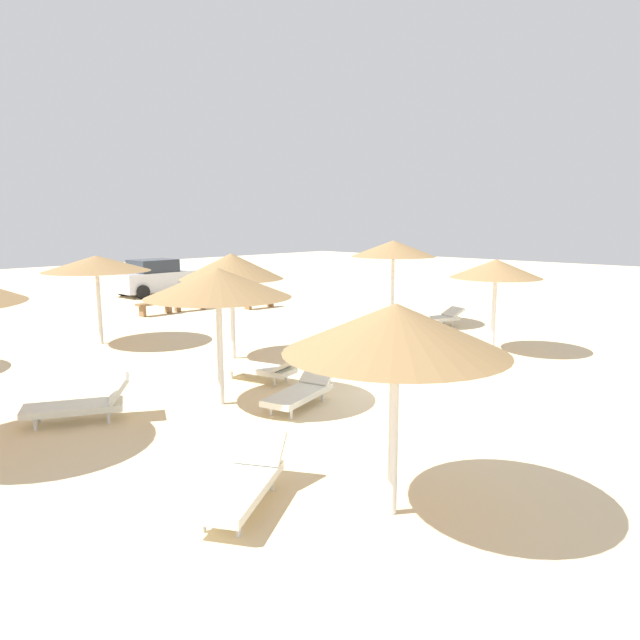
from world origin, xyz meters
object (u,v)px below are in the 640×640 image
at_px(parasol_6, 396,329).
at_px(lounger_3, 433,329).
at_px(bench_1, 259,300).
at_px(parked_car, 156,278).
at_px(parasol_7, 96,264).
at_px(bench_2, 190,302).
at_px(lounger_1, 438,318).
at_px(parasol_3, 496,269).
at_px(parasol_1, 393,249).
at_px(lounger_0, 81,404).
at_px(parasol_2, 231,266).
at_px(lounger_5, 302,391).
at_px(bench_0, 155,306).
at_px(lounger_6, 244,481).
at_px(lounger_2, 264,368).
at_px(parasol_5, 218,283).

relative_size(parasol_6, lounger_3, 1.38).
height_order(bench_1, parked_car, parked_car).
relative_size(parasol_7, bench_2, 1.98).
bearing_deg(lounger_1, parasol_3, -126.12).
xyz_separation_m(parasol_1, parasol_6, (-10.82, -7.91, -0.29)).
xyz_separation_m(lounger_0, bench_2, (8.99, 9.67, 0.02)).
height_order(lounger_3, bench_1, lounger_3).
relative_size(parasol_2, lounger_5, 1.38).
bearing_deg(lounger_5, parasol_7, 89.01).
bearing_deg(lounger_3, lounger_1, 28.06).
distance_m(lounger_5, bench_0, 12.63).
bearing_deg(lounger_6, parked_car, 61.20).
bearing_deg(parked_car, parasol_7, -129.48).
relative_size(lounger_5, bench_0, 1.32).
bearing_deg(parasol_2, lounger_6, -127.71).
xyz_separation_m(lounger_1, lounger_2, (-8.60, -0.79, 0.00)).
bearing_deg(lounger_0, lounger_6, -90.09).
height_order(parasol_3, bench_2, parasol_3).
relative_size(parasol_2, lounger_2, 1.38).
distance_m(lounger_0, lounger_6, 4.57).
bearing_deg(lounger_6, bench_1, 48.28).
bearing_deg(bench_2, lounger_2, -116.24).
height_order(parasol_6, parasol_7, parasol_6).
bearing_deg(lounger_0, bench_1, 35.68).
bearing_deg(parasol_2, parasol_6, -115.92).
bearing_deg(parasol_1, lounger_1, -63.28).
relative_size(parasol_3, parked_car, 0.63).
bearing_deg(bench_1, parasol_2, -135.42).
xyz_separation_m(parasol_7, bench_0, (3.93, 3.46, -2.01)).
xyz_separation_m(lounger_1, bench_1, (-1.34, 7.70, 0.04)).
height_order(parasol_2, parasol_7, parasol_2).
xyz_separation_m(parasol_3, parasol_6, (-9.22, -3.34, 0.04)).
bearing_deg(bench_0, lounger_2, -108.60).
bearing_deg(parasol_7, parasol_5, -98.84).
xyz_separation_m(parasol_7, bench_1, (7.81, 1.90, -2.01)).
relative_size(parasol_1, bench_2, 1.89).
bearing_deg(bench_2, lounger_3, -80.50).
bearing_deg(parasol_6, bench_0, 68.18).
distance_m(parasol_3, parasol_5, 8.15).
height_order(lounger_0, bench_2, lounger_0).
bearing_deg(lounger_5, lounger_6, -145.65).
relative_size(lounger_2, bench_2, 1.30).
height_order(lounger_0, bench_1, lounger_0).
bearing_deg(lounger_2, lounger_6, -133.96).
bearing_deg(lounger_5, parasol_3, -3.82).
relative_size(parasol_2, parasol_5, 0.97).
xyz_separation_m(lounger_0, bench_0, (7.43, 9.68, 0.02)).
xyz_separation_m(parasol_3, parasol_7, (-6.84, 8.97, 0.06)).
xyz_separation_m(parasol_3, bench_1, (0.97, 10.86, -1.95)).
relative_size(parasol_3, lounger_0, 1.33).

